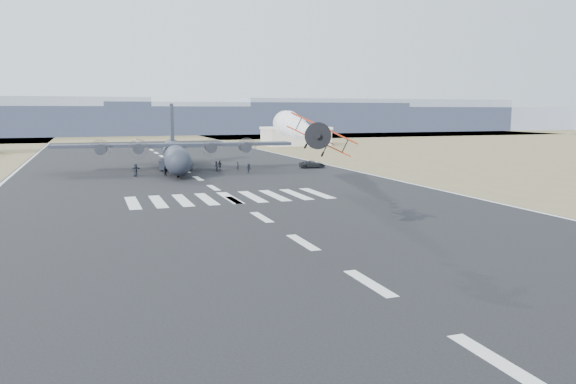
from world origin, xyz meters
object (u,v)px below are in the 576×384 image
crew_a (165,171)px  crew_e (135,171)px  transport_aircraft (175,153)px  crew_d (220,165)px  crew_g (238,166)px  hangar_right (296,136)px  crew_b (216,166)px  aerobatic_biplane (322,137)px  crew_h (165,171)px  support_vehicle (312,164)px  crew_c (249,168)px  crew_f (136,169)px

crew_a → crew_e: bearing=-83.6°
transport_aircraft → crew_d: size_ratio=23.99×
crew_d → crew_g: crew_d is taller
crew_d → crew_e: 16.59m
hangar_right → crew_b: 79.65m
aerobatic_biplane → crew_h: bearing=111.1°
support_vehicle → crew_c: bearing=114.7°
support_vehicle → crew_f: size_ratio=2.81×
crew_a → crew_d: size_ratio=0.97×
transport_aircraft → crew_d: (7.79, -3.44, -2.31)m
aerobatic_biplane → crew_e: bearing=115.8°
transport_aircraft → crew_b: transport_aircraft is taller
support_vehicle → crew_f: crew_f is taller
aerobatic_biplane → crew_b: 59.14m
hangar_right → crew_f: (-55.13, -68.45, -2.10)m
hangar_right → crew_e: bearing=-127.8°
transport_aircraft → crew_f: (-7.61, -5.49, -2.31)m
support_vehicle → crew_g: bearing=97.4°
support_vehicle → crew_c: crew_c is taller
crew_a → crew_f: size_ratio=0.96×
transport_aircraft → crew_c: size_ratio=24.78×
crew_e → crew_h: (4.81, -0.94, -0.10)m
support_vehicle → crew_f: 33.28m
crew_d → crew_e: (-15.75, -5.19, -0.00)m
crew_c → hangar_right: bearing=39.9°
hangar_right → crew_f: size_ratio=11.31×
crew_a → crew_h: 0.37m
crew_h → crew_d: bearing=-166.3°
hangar_right → crew_e: hangar_right is taller
hangar_right → aerobatic_biplane: bearing=-109.4°
support_vehicle → aerobatic_biplane: bearing=164.0°
transport_aircraft → crew_a: transport_aircraft is taller
crew_e → crew_f: bearing=160.3°
hangar_right → support_vehicle: 71.77m
crew_b → crew_h: (-9.81, -4.19, -0.13)m
aerobatic_biplane → crew_c: aerobatic_biplane is taller
crew_a → crew_g: crew_a is taller
crew_b → crew_e: bearing=-76.4°
crew_d → support_vehicle: bearing=-150.0°
crew_e → crew_d: bearing=95.0°
crew_b → transport_aircraft: bearing=-127.8°
hangar_right → crew_h: bearing=-124.9°
crew_f → crew_d: bearing=-29.2°
transport_aircraft → crew_a: bearing=-101.9°
transport_aircraft → crew_b: 8.87m
crew_c → crew_e: bearing=151.2°
support_vehicle → crew_a: crew_a is taller
support_vehicle → crew_h: 29.12m
transport_aircraft → crew_d: transport_aircraft is taller
crew_b → support_vehicle: bearing=91.1°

